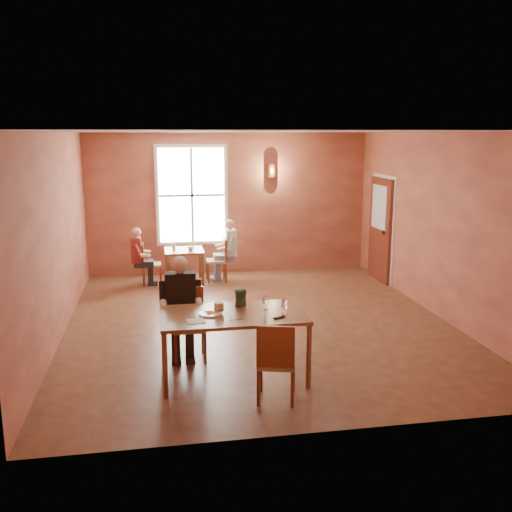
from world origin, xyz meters
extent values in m
cube|color=brown|center=(0.00, 0.00, 0.00)|extent=(6.00, 7.00, 0.01)
cube|color=brown|center=(0.00, 3.50, 1.50)|extent=(6.00, 0.04, 3.00)
cube|color=brown|center=(0.00, -3.50, 1.50)|extent=(6.00, 0.04, 3.00)
cube|color=brown|center=(-3.00, 0.00, 1.50)|extent=(0.04, 7.00, 3.00)
cube|color=brown|center=(3.00, 0.00, 1.50)|extent=(0.04, 7.00, 3.00)
cube|color=white|center=(0.00, 0.00, 3.00)|extent=(6.00, 7.00, 0.04)
cube|color=white|center=(-0.80, 3.45, 1.70)|extent=(1.36, 0.10, 1.96)
cube|color=maroon|center=(2.94, 2.30, 1.05)|extent=(0.12, 1.04, 2.10)
cylinder|color=brown|center=(0.90, 3.40, 2.20)|extent=(0.16, 0.16, 0.28)
cylinder|color=silver|center=(-0.95, -1.99, 0.84)|extent=(0.29, 0.29, 0.04)
cube|color=tan|center=(-0.84, -1.95, 0.88)|extent=(0.12, 0.12, 0.11)
cube|color=#233F28|center=(-0.54, -1.73, 0.94)|extent=(0.15, 0.10, 0.22)
cube|color=silver|center=(-0.69, -2.26, 0.83)|extent=(0.20, 0.02, 0.00)
cube|color=white|center=(-1.14, -2.23, 0.83)|extent=(0.22, 0.22, 0.01)
cube|color=black|center=(-0.16, -2.28, 0.83)|extent=(0.15, 0.10, 0.02)
imported|color=beige|center=(-0.91, 2.62, 0.72)|extent=(0.10, 0.10, 0.08)
imported|color=silver|center=(-1.23, 2.84, 0.72)|extent=(0.10, 0.10, 0.08)
camera|label=1|loc=(-1.55, -8.59, 2.96)|focal=40.00mm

